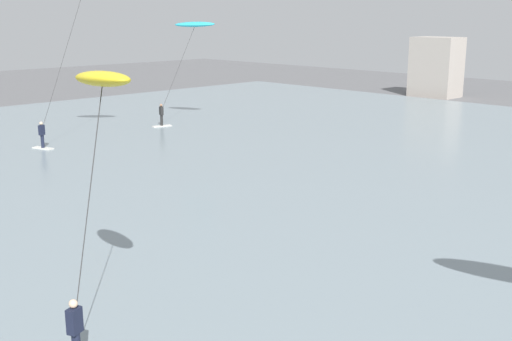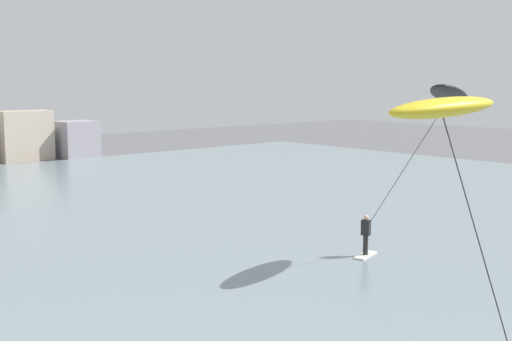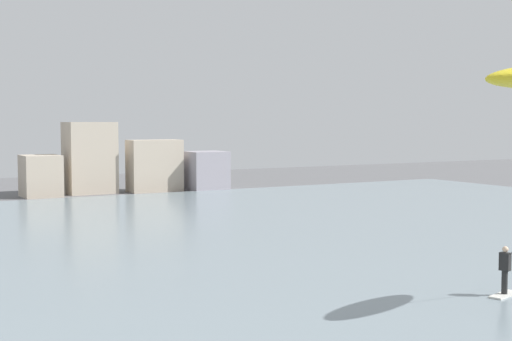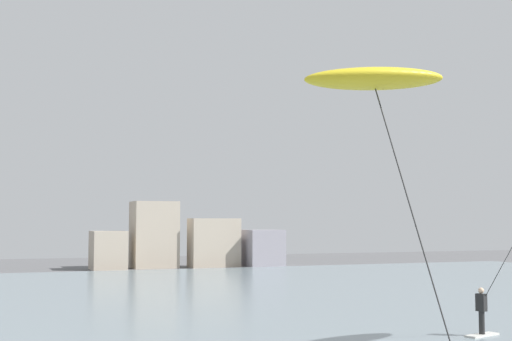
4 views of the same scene
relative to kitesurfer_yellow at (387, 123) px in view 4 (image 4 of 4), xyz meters
The scene contains 3 objects.
water_bay 22.13m from the kitesurfer_yellow, 91.28° to the left, with size 84.00×52.00×0.10m, color gray.
far_shore_buildings 50.06m from the kitesurfer_yellow, 89.60° to the left, with size 40.93×5.24×5.89m.
kitesurfer_yellow is the anchor object (origin of this frame).
Camera 4 is at (-5.96, -0.92, 4.03)m, focal length 49.65 mm.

